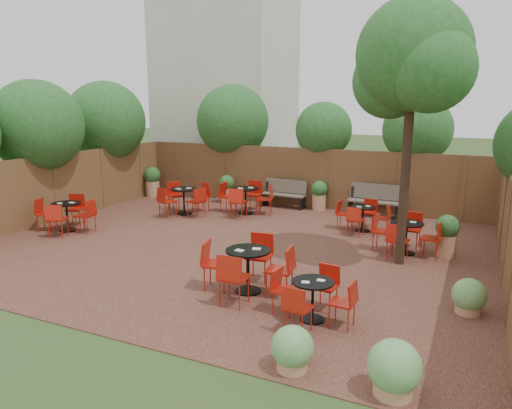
% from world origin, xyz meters
% --- Properties ---
extents(ground, '(80.00, 80.00, 0.00)m').
position_xyz_m(ground, '(0.00, 0.00, 0.00)').
color(ground, '#354F23').
rests_on(ground, ground).
extents(courtyard_paving, '(12.00, 10.00, 0.02)m').
position_xyz_m(courtyard_paving, '(0.00, 0.00, 0.01)').
color(courtyard_paving, '#3D1D19').
rests_on(courtyard_paving, ground).
extents(fence_back, '(12.00, 0.08, 2.00)m').
position_xyz_m(fence_back, '(0.00, 5.00, 1.00)').
color(fence_back, brown).
rests_on(fence_back, ground).
extents(fence_left, '(0.08, 10.00, 2.00)m').
position_xyz_m(fence_left, '(-6.00, 0.00, 1.00)').
color(fence_left, brown).
rests_on(fence_left, ground).
extents(fence_right, '(0.08, 10.00, 2.00)m').
position_xyz_m(fence_right, '(6.00, 0.00, 1.00)').
color(fence_right, brown).
rests_on(fence_right, ground).
extents(neighbour_building, '(5.00, 4.00, 8.00)m').
position_xyz_m(neighbour_building, '(-4.50, 8.00, 4.00)').
color(neighbour_building, beige).
rests_on(neighbour_building, ground).
extents(overhang_foliage, '(15.61, 10.72, 2.77)m').
position_xyz_m(overhang_foliage, '(-3.24, 2.53, 2.75)').
color(overhang_foliage, '#1E551B').
rests_on(overhang_foliage, ground).
extents(courtyard_tree, '(2.55, 2.45, 5.61)m').
position_xyz_m(courtyard_tree, '(3.93, 0.37, 4.28)').
color(courtyard_tree, black).
rests_on(courtyard_tree, courtyard_paving).
extents(park_bench_left, '(1.52, 0.55, 0.92)m').
position_xyz_m(park_bench_left, '(-0.51, 4.63, 0.50)').
color(park_bench_left, brown).
rests_on(park_bench_left, courtyard_paving).
extents(park_bench_right, '(1.63, 0.60, 0.99)m').
position_xyz_m(park_bench_right, '(2.50, 4.63, 0.53)').
color(park_bench_right, brown).
rests_on(park_bench_right, courtyard_paving).
extents(bistro_tables, '(10.38, 7.88, 0.96)m').
position_xyz_m(bistro_tables, '(-0.08, 0.53, 0.48)').
color(bistro_tables, black).
rests_on(bistro_tables, courtyard_paving).
extents(planters, '(11.04, 3.91, 1.11)m').
position_xyz_m(planters, '(-1.18, 3.71, 0.57)').
color(planters, tan).
rests_on(planters, courtyard_paving).
extents(low_shrubs, '(2.66, 3.51, 0.72)m').
position_xyz_m(low_shrubs, '(4.45, -3.86, 0.34)').
color(low_shrubs, tan).
rests_on(low_shrubs, courtyard_paving).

